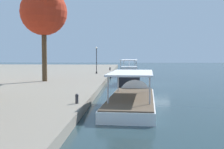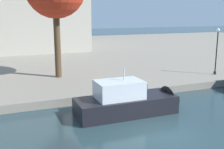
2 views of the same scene
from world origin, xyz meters
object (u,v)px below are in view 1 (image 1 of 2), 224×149
(tour_boat_2, at_px, (129,74))
(mooring_bollard_1, at_px, (110,69))
(motor_yacht_1, at_px, (129,79))
(mooring_bollard_0, at_px, (77,98))
(lamp_post, at_px, (96,59))
(tree_0, at_px, (44,10))
(tour_boat_0, at_px, (132,102))

(tour_boat_2, distance_m, mooring_bollard_1, 7.10)
(motor_yacht_1, bearing_deg, tour_boat_2, -0.39)
(mooring_bollard_0, relative_size, mooring_bollard_1, 0.98)
(lamp_post, xyz_separation_m, tree_0, (-15.33, 4.79, 6.02))
(mooring_bollard_1, bearing_deg, tour_boat_2, -145.33)
(tour_boat_2, bearing_deg, mooring_bollard_1, 38.81)
(tour_boat_2, bearing_deg, mooring_bollard_0, 178.00)
(motor_yacht_1, height_order, mooring_bollard_1, motor_yacht_1)
(tour_boat_0, xyz_separation_m, mooring_bollard_0, (-3.42, 3.76, 0.75))
(tour_boat_0, xyz_separation_m, lamp_post, (27.94, 5.65, 2.98))
(motor_yacht_1, distance_m, tour_boat_2, 17.07)
(mooring_bollard_0, bearing_deg, tree_0, 22.65)
(tour_boat_0, relative_size, mooring_bollard_0, 19.00)
(motor_yacht_1, bearing_deg, mooring_bollard_1, 9.79)
(mooring_bollard_0, distance_m, tree_0, 19.21)
(tree_0, bearing_deg, lamp_post, -17.36)
(tour_boat_2, bearing_deg, tree_0, 156.56)
(tour_boat_2, height_order, lamp_post, lamp_post)
(tour_boat_0, height_order, tour_boat_2, tour_boat_2)
(tour_boat_0, distance_m, tour_boat_2, 32.86)
(mooring_bollard_0, relative_size, lamp_post, 0.14)
(lamp_post, bearing_deg, tour_boat_2, -49.61)
(lamp_post, relative_size, tree_0, 0.41)
(tour_boat_0, height_order, tree_0, tree_0)
(tour_boat_2, distance_m, tree_0, 24.55)
(tour_boat_2, bearing_deg, lamp_post, 134.53)
(lamp_post, bearing_deg, mooring_bollard_1, -9.35)
(tour_boat_2, height_order, mooring_bollard_1, tour_boat_2)
(tour_boat_2, distance_m, mooring_bollard_0, 36.49)
(tour_boat_2, height_order, tree_0, tree_0)
(tour_boat_2, xyz_separation_m, tree_0, (-20.26, 10.58, 8.98))
(lamp_post, height_order, tree_0, tree_0)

